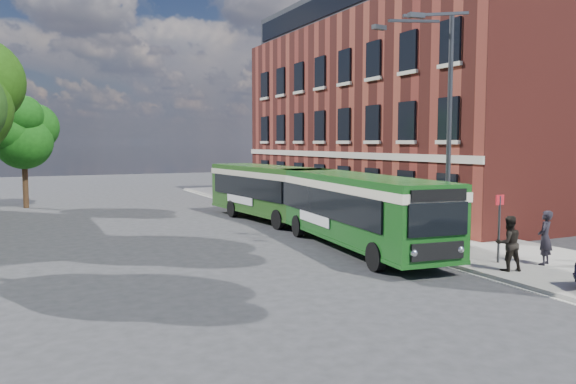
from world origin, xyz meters
TOP-DOWN VIEW (x-y plane):
  - ground at (0.00, 0.00)m, footprint 120.00×120.00m
  - pavement at (7.00, 8.00)m, footprint 6.00×48.00m
  - kerb_line at (3.95, 8.00)m, footprint 0.12×48.00m
  - brick_office at (14.00, 12.00)m, footprint 12.10×26.00m
  - street_lamp at (4.84, -2.00)m, footprint 2.96×2.38m
  - bus_stop_sign at (5.60, -4.20)m, footprint 0.35×0.08m
  - bus_front at (2.90, 1.09)m, footprint 3.75×12.36m
  - bus_rear at (3.00, 10.06)m, footprint 3.45×10.35m
  - pedestrian_a at (6.77, -5.13)m, footprint 0.81×0.69m
  - pedestrian_b at (4.93, -5.27)m, footprint 1.04×0.91m
  - tree_right at (-9.14, 22.38)m, footprint 4.36×4.15m

SIDE VIEW (x-z plane):
  - ground at x=0.00m, z-range 0.00..0.00m
  - kerb_line at x=3.95m, z-range 0.00..0.01m
  - pavement at x=7.00m, z-range 0.00..0.15m
  - pedestrian_b at x=4.93m, z-range 0.15..1.96m
  - pedestrian_a at x=6.77m, z-range 0.15..2.02m
  - bus_stop_sign at x=5.60m, z-range 0.25..2.77m
  - bus_rear at x=3.00m, z-range 0.32..3.34m
  - bus_front at x=2.90m, z-range 0.32..3.34m
  - street_lamp at x=4.84m, z-range 0.29..9.29m
  - tree_right at x=-9.14m, z-range 1.31..8.68m
  - brick_office at x=14.00m, z-range -0.13..14.07m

